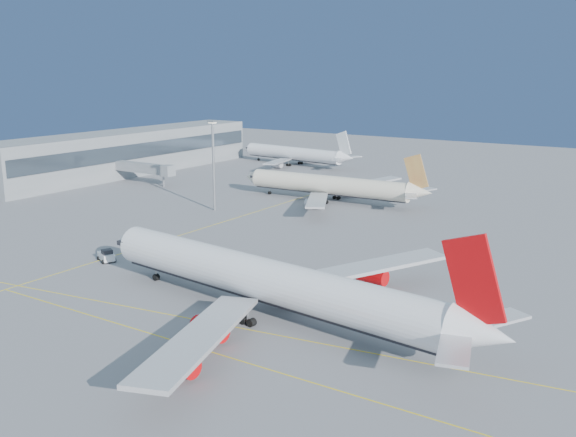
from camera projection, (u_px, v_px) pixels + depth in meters
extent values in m
plane|color=slate|center=(246.00, 312.00, 97.99)|extent=(500.00, 500.00, 0.00)
cube|color=gray|center=(129.00, 152.00, 226.72)|extent=(18.00, 110.00, 15.00)
cube|color=#3F4C59|center=(147.00, 150.00, 221.49)|extent=(0.40, 107.80, 5.00)
cube|color=gray|center=(143.00, 168.00, 206.01)|extent=(22.00, 3.00, 3.00)
cylinder|color=gray|center=(163.00, 178.00, 201.83)|extent=(0.70, 0.70, 5.20)
cube|color=gray|center=(168.00, 171.00, 200.17)|extent=(3.20, 3.60, 3.40)
cube|color=yellow|center=(213.00, 352.00, 83.90)|extent=(90.00, 0.18, 0.02)
cube|color=yellow|center=(221.00, 324.00, 93.09)|extent=(118.86, 16.88, 0.02)
cube|color=yellow|center=(183.00, 234.00, 143.71)|extent=(0.18, 140.00, 0.02)
cylinder|color=white|center=(262.00, 279.00, 95.62)|extent=(61.44, 13.30, 6.33)
cone|color=white|center=(127.00, 242.00, 116.09)|extent=(5.61, 6.85, 6.33)
cone|color=white|center=(484.00, 334.00, 74.12)|extent=(8.28, 6.85, 6.01)
cube|color=black|center=(134.00, 240.00, 114.65)|extent=(2.42, 6.17, 0.76)
cube|color=#B7B7BC|center=(200.00, 336.00, 79.28)|extent=(15.82, 31.72, 0.60)
cube|color=#B7B7BC|center=(359.00, 269.00, 105.87)|extent=(21.78, 29.70, 0.60)
cube|color=#BE080B|center=(474.00, 281.00, 73.74)|extent=(8.40, 1.45, 11.55)
cylinder|color=gray|center=(156.00, 270.00, 112.05)|extent=(0.26, 0.26, 2.51)
cylinder|color=black|center=(156.00, 277.00, 112.33)|extent=(1.28, 0.90, 1.20)
cylinder|color=gray|center=(248.00, 313.00, 92.45)|extent=(0.35, 0.35, 2.51)
cylinder|color=black|center=(248.00, 321.00, 92.74)|extent=(1.31, 1.11, 1.20)
cylinder|color=gray|center=(287.00, 297.00, 99.16)|extent=(0.35, 0.35, 2.51)
cylinder|color=black|center=(287.00, 304.00, 99.45)|extent=(1.31, 1.11, 1.20)
cylinder|color=#BE080B|center=(210.00, 329.00, 86.76)|extent=(5.52, 3.31, 2.73)
cylinder|color=#BE080B|center=(179.00, 363.00, 76.76)|extent=(5.52, 3.31, 2.73)
cylinder|color=#BE080B|center=(317.00, 284.00, 104.80)|extent=(5.52, 3.31, 2.73)
cylinder|color=#BE080B|center=(372.00, 276.00, 109.05)|extent=(5.52, 3.31, 2.73)
cylinder|color=beige|center=(328.00, 185.00, 178.69)|extent=(47.45, 6.72, 5.19)
cone|color=beige|center=(252.00, 177.00, 191.63)|extent=(4.26, 5.32, 5.19)
cone|color=beige|center=(420.00, 192.00, 165.04)|extent=(6.52, 5.13, 4.93)
cube|color=black|center=(257.00, 176.00, 190.63)|extent=(1.61, 4.97, 0.64)
cube|color=#B7B7BC|center=(317.00, 200.00, 164.89)|extent=(16.05, 24.71, 0.50)
cube|color=#B7B7BC|center=(364.00, 184.00, 188.71)|extent=(14.70, 25.16, 0.50)
cube|color=tan|center=(416.00, 172.00, 164.57)|extent=(7.01, 0.64, 9.63)
cylinder|color=gray|center=(270.00, 189.00, 189.19)|extent=(0.22, 0.22, 2.09)
cylinder|color=black|center=(270.00, 193.00, 189.42)|extent=(1.02, 0.67, 1.00)
cylinder|color=gray|center=(324.00, 198.00, 175.88)|extent=(0.29, 0.29, 2.09)
cylinder|color=black|center=(324.00, 202.00, 176.12)|extent=(1.03, 0.85, 1.00)
cylinder|color=gray|center=(337.00, 194.00, 182.02)|extent=(0.29, 0.29, 2.09)
cylinder|color=black|center=(337.00, 198.00, 182.25)|extent=(1.03, 0.85, 1.00)
cylinder|color=#B7B7BC|center=(313.00, 204.00, 168.72)|extent=(4.44, 2.41, 2.27)
cylinder|color=#B7B7BC|center=(352.00, 190.00, 188.29)|extent=(4.44, 2.41, 2.27)
cylinder|color=white|center=(293.00, 153.00, 246.67)|extent=(44.37, 10.52, 4.94)
cone|color=white|center=(248.00, 148.00, 261.80)|extent=(4.57, 5.41, 4.94)
cone|color=white|center=(346.00, 158.00, 230.69)|extent=(6.72, 5.44, 4.69)
cube|color=black|center=(251.00, 147.00, 260.62)|extent=(2.00, 4.83, 0.62)
cube|color=#B7B7BC|center=(278.00, 162.00, 234.49)|extent=(11.93, 24.02, 0.49)
cube|color=#B7B7BC|center=(322.00, 154.00, 254.36)|extent=(16.88, 22.39, 0.49)
cube|color=silver|center=(344.00, 144.00, 230.41)|extent=(6.78, 1.26, 9.33)
cylinder|color=gray|center=(259.00, 157.00, 258.75)|extent=(0.21, 0.21, 2.03)
cylinder|color=black|center=(259.00, 160.00, 258.98)|extent=(1.04, 0.74, 0.97)
cylinder|color=gray|center=(289.00, 162.00, 244.18)|extent=(0.28, 0.28, 2.03)
cylinder|color=black|center=(289.00, 165.00, 244.41)|extent=(1.06, 0.91, 0.97)
cylinder|color=gray|center=(300.00, 160.00, 249.41)|extent=(0.28, 0.28, 2.03)
cylinder|color=black|center=(300.00, 163.00, 249.64)|extent=(1.06, 0.91, 0.97)
cylinder|color=#B7B7BC|center=(277.00, 165.00, 238.20)|extent=(4.48, 2.73, 2.21)
cylinder|color=#B7B7BC|center=(314.00, 159.00, 254.54)|extent=(4.48, 2.73, 2.21)
cube|color=white|center=(106.00, 256.00, 123.60)|extent=(4.86, 3.77, 1.31)
cube|color=black|center=(107.00, 252.00, 122.85)|extent=(2.34, 2.40, 0.98)
cylinder|color=black|center=(98.00, 258.00, 124.38)|extent=(0.85, 0.66, 0.76)
cylinder|color=black|center=(110.00, 256.00, 125.59)|extent=(0.85, 0.66, 0.76)
cylinder|color=black|center=(103.00, 262.00, 121.89)|extent=(0.85, 0.66, 0.76)
cylinder|color=black|center=(115.00, 260.00, 123.10)|extent=(0.85, 0.66, 0.76)
cylinder|color=gray|center=(214.00, 167.00, 165.76)|extent=(0.64, 0.64, 23.01)
cube|color=gray|center=(212.00, 121.00, 163.10)|extent=(2.03, 2.03, 0.46)
cube|color=white|center=(212.00, 123.00, 163.18)|extent=(1.47, 1.47, 0.23)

